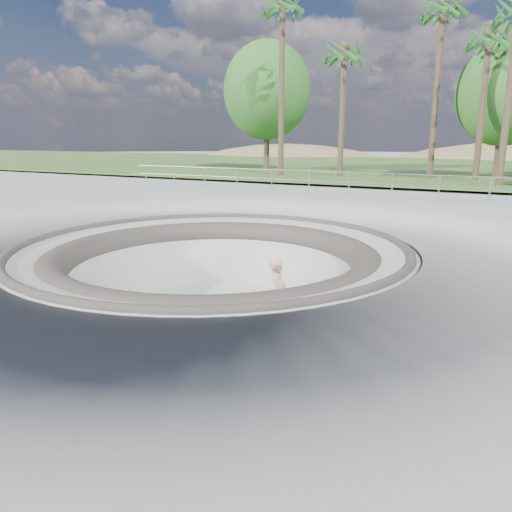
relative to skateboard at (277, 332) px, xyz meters
The scene contains 13 objects.
ground 2.83m from the skateboard, 167.71° to the left, with size 180.00×180.00×0.00m, color #AEADA8.
skate_bowl 2.16m from the skateboard, 167.71° to the left, with size 14.00×14.00×4.10m.
grass_strip 34.58m from the skateboard, 93.50° to the left, with size 180.00×36.00×0.12m.
distant_hills 57.89m from the skateboard, 88.34° to the left, with size 103.20×45.00×28.60m.
safety_railing 12.89m from the skateboard, 99.60° to the left, with size 25.00×0.06×1.03m.
skateboard is the anchor object (origin of this frame).
skater 0.93m from the skateboard, 14.04° to the right, with size 0.66×0.44×1.82m, color #DAA68D.
palm_a 24.94m from the skateboard, 114.33° to the left, with size 2.60×2.60×11.52m.
palm_b 23.78m from the skateboard, 104.23° to the left, with size 2.60×2.60×8.75m.
palm_c 25.41m from the skateboard, 90.00° to the left, with size 2.60×2.60×11.02m.
palm_d 24.02m from the skateboard, 82.97° to the left, with size 2.60×2.60×9.00m.
bushy_tree_left 29.16m from the skateboard, 116.63° to the left, with size 6.67×6.07×9.63m.
bushy_tree_mid 25.94m from the skateboard, 81.51° to the left, with size 5.73×5.21×8.26m.
Camera 1 is at (6.84, -10.80, 2.80)m, focal length 35.00 mm.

